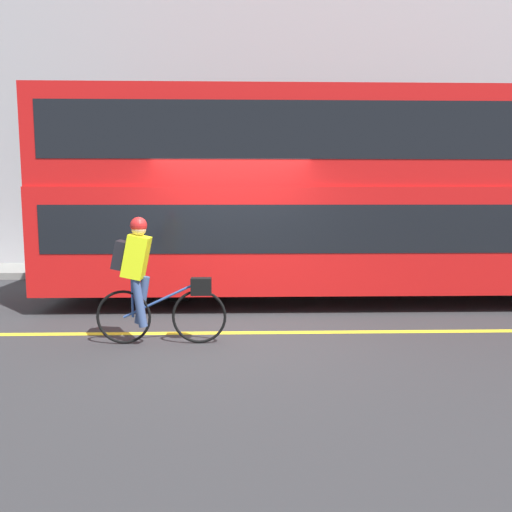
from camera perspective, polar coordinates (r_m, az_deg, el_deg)
ground_plane at (r=7.07m, az=-3.00°, el=-8.85°), size 80.00×80.00×0.00m
road_center_line at (r=7.10m, az=-2.99°, el=-8.75°), size 50.00×0.14×0.01m
sidewalk_curb at (r=12.50m, az=-2.35°, el=-1.59°), size 60.00×1.78×0.15m
building_facade at (r=13.63m, az=-2.38°, el=17.24°), size 60.00×0.30×8.74m
bus at (r=9.44m, az=14.23°, el=7.41°), size 11.95×2.48×3.66m
cyclist_on_bike at (r=6.56m, az=-12.36°, el=-2.30°), size 1.69×0.32×1.65m
trash_bin at (r=12.70m, az=-15.22°, el=0.93°), size 0.54×0.54×1.00m
street_sign_post at (r=12.29m, az=-4.33°, el=4.60°), size 0.36×0.09×2.27m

